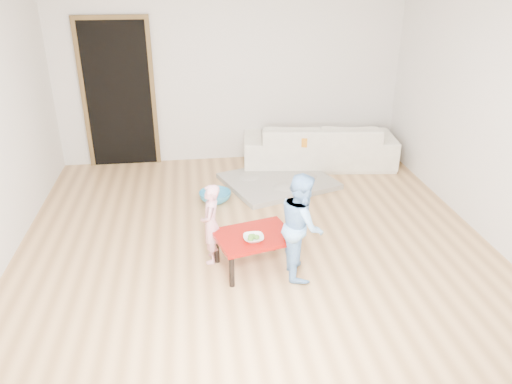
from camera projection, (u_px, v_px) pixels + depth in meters
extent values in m
cube|color=#A37646|center=(254.00, 238.00, 5.45)|extent=(5.00, 5.00, 0.01)
cube|color=silver|center=(231.00, 73.00, 7.15)|extent=(5.00, 0.02, 2.60)
cube|color=silver|center=(490.00, 114.00, 5.21)|extent=(0.02, 5.00, 2.60)
imported|color=white|center=(319.00, 144.00, 7.31)|extent=(2.27, 1.10, 0.64)
cube|color=orange|center=(291.00, 137.00, 7.07)|extent=(0.60, 0.57, 0.13)
imported|color=white|center=(254.00, 238.00, 4.69)|extent=(0.19, 0.19, 0.05)
imported|color=pink|center=(211.00, 224.00, 4.89)|extent=(0.24, 0.33, 0.83)
imported|color=#6490E8|center=(302.00, 225.00, 4.65)|extent=(0.41, 0.52, 1.03)
imported|color=#3395C1|center=(215.00, 196.00, 6.27)|extent=(0.40, 0.40, 0.13)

